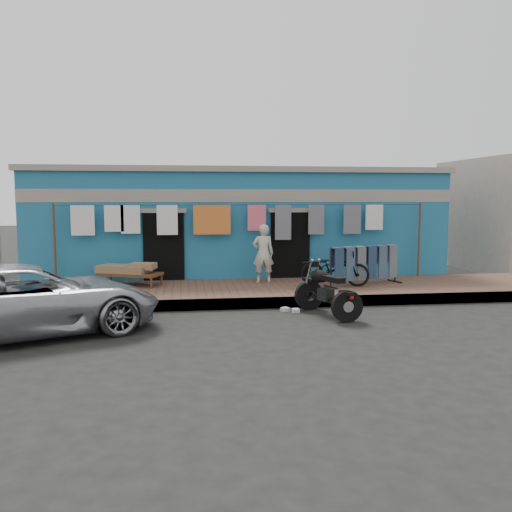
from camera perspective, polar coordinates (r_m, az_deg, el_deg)
The scene contains 14 objects.
ground at distance 10.81m, azimuth 1.42°, elevation -7.22°, with size 80.00×80.00×0.00m, color black.
sidewalk at distance 13.70m, azimuth -0.56°, elevation -3.82°, with size 28.00×3.00×0.25m, color brown.
curb at distance 12.28m, azimuth 0.28°, elevation -4.99°, with size 28.00×0.10×0.25m, color gray.
building at distance 17.47m, azimuth -2.19°, elevation 3.51°, with size 12.20×5.20×3.36m.
clothesline at distance 14.70m, azimuth -2.81°, elevation 3.53°, with size 10.06×0.06×2.10m.
car at distance 10.69m, azimuth -22.84°, elevation -4.17°, with size 2.18×4.79×1.35m, color #A9AAAE.
seated_person at distance 14.34m, azimuth 0.76°, elevation 0.27°, with size 0.56×0.37×1.55m, color beige.
bicycle at distance 13.97m, azimuth 8.30°, elevation -0.84°, with size 0.61×1.73×1.12m, color black.
motorcycle at distance 11.59m, azimuth 7.51°, elevation -3.54°, with size 1.18×1.83×1.12m, color black, non-canonical shape.
charpoy at distance 14.29m, azimuth -13.11°, elevation -1.92°, with size 1.83×1.37×0.56m, color brown, non-canonical shape.
jeans_rack at distance 14.24m, azimuth 11.31°, elevation -0.91°, with size 2.20×1.12×1.05m, color black, non-canonical shape.
litter_a at distance 12.05m, azimuth 3.22°, elevation -5.65°, with size 0.16×0.12×0.07m, color silver.
litter_b at distance 12.05m, azimuth 3.04°, elevation -5.62°, with size 0.17×0.13×0.08m, color silver.
litter_c at distance 11.96m, azimuth 4.20°, elevation -5.74°, with size 0.19×0.15×0.08m, color silver.
Camera 1 is at (-1.66, -10.38, 2.51)m, focal length 38.00 mm.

